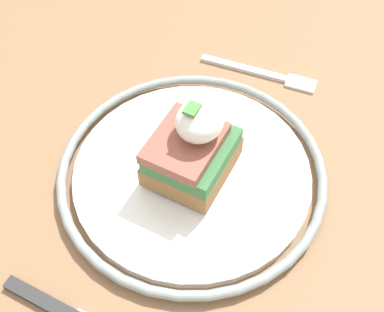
% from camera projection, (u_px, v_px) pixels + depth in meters
% --- Properties ---
extents(dining_table, '(1.05, 0.84, 0.76)m').
position_uv_depth(dining_table, '(182.00, 229.00, 0.60)').
color(dining_table, '#846042').
rests_on(dining_table, ground_plane).
extents(plate, '(0.28, 0.28, 0.02)m').
position_uv_depth(plate, '(192.00, 172.00, 0.50)').
color(plate, white).
rests_on(plate, dining_table).
extents(sandwich, '(0.09, 0.07, 0.09)m').
position_uv_depth(sandwich, '(193.00, 148.00, 0.47)').
color(sandwich, olive).
rests_on(sandwich, plate).
extents(fork, '(0.03, 0.15, 0.00)m').
position_uv_depth(fork, '(264.00, 74.00, 0.60)').
color(fork, silver).
rests_on(fork, dining_table).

